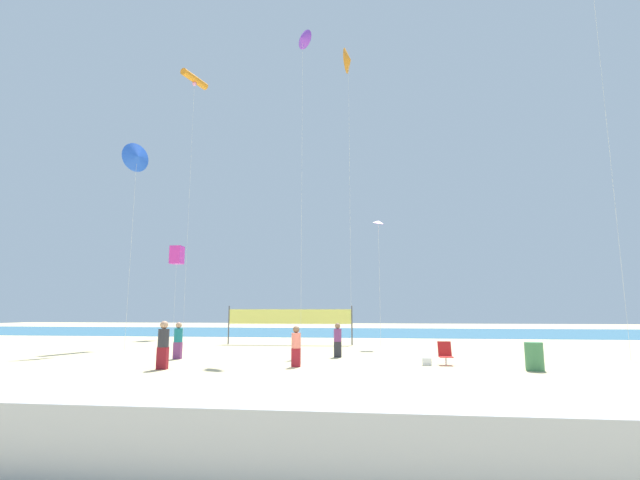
{
  "coord_description": "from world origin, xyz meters",
  "views": [
    {
      "loc": [
        2.79,
        -15.83,
        2.11
      ],
      "look_at": [
        -0.44,
        10.1,
        6.18
      ],
      "focal_mm": 25.41,
      "sensor_mm": 36.0,
      "label": 1
    }
  ],
  "objects_px": {
    "volleyball_net": "(290,318)",
    "kite_orange_tube": "(195,80)",
    "kite_violet_delta": "(303,39)",
    "kite_blue_delta": "(137,157)",
    "beachgoer_teal_shirt": "(178,339)",
    "folding_beach_chair": "(445,353)",
    "kite_magenta_diamond": "(379,223)",
    "beachgoer_coral_shirt": "(296,345)",
    "kite_orange_delta": "(348,61)",
    "kite_magenta_box": "(177,255)",
    "beach_handbag": "(427,362)",
    "trash_barrel": "(534,356)",
    "beachgoer_charcoal_shirt": "(163,343)",
    "beachgoer_plum_shirt": "(338,339)"
  },
  "relations": [
    {
      "from": "beach_handbag",
      "to": "kite_violet_delta",
      "type": "bearing_deg",
      "value": 134.34
    },
    {
      "from": "folding_beach_chair",
      "to": "volleyball_net",
      "type": "relative_size",
      "value": 0.11
    },
    {
      "from": "beachgoer_charcoal_shirt",
      "to": "volleyball_net",
      "type": "distance_m",
      "value": 12.53
    },
    {
      "from": "folding_beach_chair",
      "to": "trash_barrel",
      "type": "bearing_deg",
      "value": -43.73
    },
    {
      "from": "beach_handbag",
      "to": "beachgoer_plum_shirt",
      "type": "bearing_deg",
      "value": 145.06
    },
    {
      "from": "volleyball_net",
      "to": "kite_magenta_diamond",
      "type": "distance_m",
      "value": 8.13
    },
    {
      "from": "volleyball_net",
      "to": "kite_orange_tube",
      "type": "relative_size",
      "value": 0.41
    },
    {
      "from": "folding_beach_chair",
      "to": "trash_barrel",
      "type": "xyz_separation_m",
      "value": [
        2.9,
        -1.36,
        0.02
      ]
    },
    {
      "from": "trash_barrel",
      "to": "kite_blue_delta",
      "type": "xyz_separation_m",
      "value": [
        -19.18,
        6.28,
        10.4
      ]
    },
    {
      "from": "beachgoer_charcoal_shirt",
      "to": "kite_orange_delta",
      "type": "distance_m",
      "value": 22.94
    },
    {
      "from": "beachgoer_charcoal_shirt",
      "to": "kite_violet_delta",
      "type": "distance_m",
      "value": 19.64
    },
    {
      "from": "beachgoer_coral_shirt",
      "to": "volleyball_net",
      "type": "height_order",
      "value": "volleyball_net"
    },
    {
      "from": "folding_beach_chair",
      "to": "kite_orange_tube",
      "type": "distance_m",
      "value": 26.98
    },
    {
      "from": "beachgoer_teal_shirt",
      "to": "kite_blue_delta",
      "type": "height_order",
      "value": "kite_blue_delta"
    },
    {
      "from": "kite_violet_delta",
      "to": "kite_blue_delta",
      "type": "bearing_deg",
      "value": -174.18
    },
    {
      "from": "trash_barrel",
      "to": "volleyball_net",
      "type": "xyz_separation_m",
      "value": [
        -10.98,
        10.96,
        1.14
      ]
    },
    {
      "from": "beachgoer_coral_shirt",
      "to": "kite_magenta_box",
      "type": "height_order",
      "value": "kite_magenta_box"
    },
    {
      "from": "beachgoer_coral_shirt",
      "to": "kite_violet_delta",
      "type": "xyz_separation_m",
      "value": [
        -1.04,
        7.29,
        17.39
      ]
    },
    {
      "from": "beachgoer_teal_shirt",
      "to": "beach_handbag",
      "type": "distance_m",
      "value": 10.69
    },
    {
      "from": "folding_beach_chair",
      "to": "kite_orange_delta",
      "type": "distance_m",
      "value": 21.49
    },
    {
      "from": "trash_barrel",
      "to": "beach_handbag",
      "type": "relative_size",
      "value": 2.81
    },
    {
      "from": "beachgoer_teal_shirt",
      "to": "kite_violet_delta",
      "type": "xyz_separation_m",
      "value": [
        4.62,
        5.17,
        17.35
      ]
    },
    {
      "from": "beachgoer_charcoal_shirt",
      "to": "beach_handbag",
      "type": "relative_size",
      "value": 4.94
    },
    {
      "from": "beachgoer_plum_shirt",
      "to": "folding_beach_chair",
      "type": "relative_size",
      "value": 1.73
    },
    {
      "from": "beachgoer_teal_shirt",
      "to": "kite_magenta_box",
      "type": "bearing_deg",
      "value": 59.06
    },
    {
      "from": "beachgoer_coral_shirt",
      "to": "trash_barrel",
      "type": "xyz_separation_m",
      "value": [
        8.61,
        0.04,
        -0.32
      ]
    },
    {
      "from": "kite_orange_tube",
      "to": "volleyball_net",
      "type": "bearing_deg",
      "value": -12.97
    },
    {
      "from": "beachgoer_teal_shirt",
      "to": "kite_orange_delta",
      "type": "relative_size",
      "value": 0.08
    },
    {
      "from": "beachgoer_charcoal_shirt",
      "to": "beachgoer_plum_shirt",
      "type": "bearing_deg",
      "value": -63.79
    },
    {
      "from": "kite_orange_delta",
      "to": "kite_orange_tube",
      "type": "distance_m",
      "value": 11.66
    },
    {
      "from": "beachgoer_coral_shirt",
      "to": "folding_beach_chair",
      "type": "distance_m",
      "value": 5.89
    },
    {
      "from": "beachgoer_coral_shirt",
      "to": "kite_magenta_box",
      "type": "relative_size",
      "value": 0.22
    },
    {
      "from": "beachgoer_teal_shirt",
      "to": "kite_blue_delta",
      "type": "relative_size",
      "value": 0.14
    },
    {
      "from": "trash_barrel",
      "to": "kite_blue_delta",
      "type": "bearing_deg",
      "value": 161.86
    },
    {
      "from": "beachgoer_coral_shirt",
      "to": "volleyball_net",
      "type": "relative_size",
      "value": 0.19
    },
    {
      "from": "beachgoer_teal_shirt",
      "to": "folding_beach_chair",
      "type": "distance_m",
      "value": 11.4
    },
    {
      "from": "kite_orange_tube",
      "to": "kite_violet_delta",
      "type": "xyz_separation_m",
      "value": [
        9.07,
        -5.48,
        -0.92
      ]
    },
    {
      "from": "kite_blue_delta",
      "to": "beachgoer_coral_shirt",
      "type": "bearing_deg",
      "value": -30.87
    },
    {
      "from": "kite_magenta_diamond",
      "to": "kite_violet_delta",
      "type": "bearing_deg",
      "value": -145.18
    },
    {
      "from": "beachgoer_charcoal_shirt",
      "to": "folding_beach_chair",
      "type": "height_order",
      "value": "beachgoer_charcoal_shirt"
    },
    {
      "from": "beachgoer_charcoal_shirt",
      "to": "trash_barrel",
      "type": "distance_m",
      "value": 13.36
    },
    {
      "from": "beachgoer_charcoal_shirt",
      "to": "trash_barrel",
      "type": "relative_size",
      "value": 1.76
    },
    {
      "from": "kite_magenta_box",
      "to": "beachgoer_charcoal_shirt",
      "type": "bearing_deg",
      "value": -66.22
    },
    {
      "from": "kite_orange_delta",
      "to": "trash_barrel",
      "type": "bearing_deg",
      "value": -57.83
    },
    {
      "from": "beachgoer_teal_shirt",
      "to": "kite_violet_delta",
      "type": "distance_m",
      "value": 18.68
    },
    {
      "from": "trash_barrel",
      "to": "kite_magenta_box",
      "type": "relative_size",
      "value": 0.14
    },
    {
      "from": "beachgoer_plum_shirt",
      "to": "beachgoer_teal_shirt",
      "type": "bearing_deg",
      "value": -168.45
    },
    {
      "from": "beachgoer_coral_shirt",
      "to": "beach_handbag",
      "type": "relative_size",
      "value": 4.35
    },
    {
      "from": "folding_beach_chair",
      "to": "kite_orange_tube",
      "type": "height_order",
      "value": "kite_orange_tube"
    },
    {
      "from": "beachgoer_coral_shirt",
      "to": "volleyball_net",
      "type": "distance_m",
      "value": 11.28
    }
  ]
}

